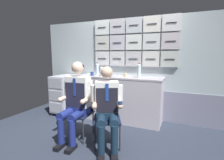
{
  "coord_description": "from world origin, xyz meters",
  "views": [
    {
      "loc": [
        1.14,
        -2.18,
        1.38
      ],
      "look_at": [
        0.05,
        0.38,
        0.97
      ],
      "focal_mm": 27.08,
      "sensor_mm": 36.0,
      "label": 1
    }
  ],
  "objects_px": {
    "folding_chair_left": "(81,107)",
    "crew_member_left": "(76,98)",
    "sparkling_bottle_green": "(139,71)",
    "service_trolley": "(65,93)",
    "coffee_cup_white": "(125,75)",
    "crew_member_center": "(107,105)",
    "folding_chair_center": "(107,112)"
  },
  "relations": [
    {
      "from": "crew_member_left",
      "to": "sparkling_bottle_green",
      "type": "bearing_deg",
      "value": 52.7
    },
    {
      "from": "service_trolley",
      "to": "sparkling_bottle_green",
      "type": "height_order",
      "value": "sparkling_bottle_green"
    },
    {
      "from": "service_trolley",
      "to": "folding_chair_left",
      "type": "bearing_deg",
      "value": -39.46
    },
    {
      "from": "service_trolley",
      "to": "crew_member_center",
      "type": "distance_m",
      "value": 1.87
    },
    {
      "from": "crew_member_left",
      "to": "folding_chair_center",
      "type": "distance_m",
      "value": 0.54
    },
    {
      "from": "folding_chair_center",
      "to": "crew_member_center",
      "type": "bearing_deg",
      "value": -63.59
    },
    {
      "from": "folding_chair_left",
      "to": "crew_member_left",
      "type": "height_order",
      "value": "crew_member_left"
    },
    {
      "from": "crew_member_center",
      "to": "crew_member_left",
      "type": "bearing_deg",
      "value": 176.29
    },
    {
      "from": "folding_chair_center",
      "to": "crew_member_center",
      "type": "relative_size",
      "value": 0.68
    },
    {
      "from": "crew_member_left",
      "to": "sparkling_bottle_green",
      "type": "distance_m",
      "value": 1.32
    },
    {
      "from": "folding_chair_center",
      "to": "coffee_cup_white",
      "type": "bearing_deg",
      "value": 92.3
    },
    {
      "from": "folding_chair_left",
      "to": "sparkling_bottle_green",
      "type": "xyz_separation_m",
      "value": [
        0.78,
        0.85,
        0.58
      ]
    },
    {
      "from": "service_trolley",
      "to": "sparkling_bottle_green",
      "type": "bearing_deg",
      "value": 1.17
    },
    {
      "from": "crew_member_center",
      "to": "sparkling_bottle_green",
      "type": "xyz_separation_m",
      "value": [
        0.2,
        1.05,
        0.42
      ]
    },
    {
      "from": "service_trolley",
      "to": "coffee_cup_white",
      "type": "bearing_deg",
      "value": 6.24
    },
    {
      "from": "service_trolley",
      "to": "crew_member_left",
      "type": "xyz_separation_m",
      "value": [
        1.0,
        -0.97,
        0.22
      ]
    },
    {
      "from": "folding_chair_center",
      "to": "sparkling_bottle_green",
      "type": "relative_size",
      "value": 2.83
    },
    {
      "from": "crew_member_left",
      "to": "crew_member_center",
      "type": "height_order",
      "value": "crew_member_left"
    },
    {
      "from": "service_trolley",
      "to": "folding_chair_center",
      "type": "relative_size",
      "value": 1.1
    },
    {
      "from": "service_trolley",
      "to": "coffee_cup_white",
      "type": "distance_m",
      "value": 1.54
    },
    {
      "from": "folding_chair_left",
      "to": "service_trolley",
      "type": "bearing_deg",
      "value": 140.54
    },
    {
      "from": "crew_member_left",
      "to": "crew_member_center",
      "type": "relative_size",
      "value": 1.05
    },
    {
      "from": "service_trolley",
      "to": "coffee_cup_white",
      "type": "relative_size",
      "value": 13.16
    },
    {
      "from": "crew_member_left",
      "to": "coffee_cup_white",
      "type": "relative_size",
      "value": 18.57
    },
    {
      "from": "folding_chair_left",
      "to": "crew_member_left",
      "type": "xyz_separation_m",
      "value": [
        0.01,
        -0.16,
        0.2
      ]
    },
    {
      "from": "sparkling_bottle_green",
      "to": "coffee_cup_white",
      "type": "xyz_separation_m",
      "value": [
        -0.32,
        0.12,
        -0.1
      ]
    },
    {
      "from": "service_trolley",
      "to": "folding_chair_center",
      "type": "bearing_deg",
      "value": -30.05
    },
    {
      "from": "crew_member_center",
      "to": "sparkling_bottle_green",
      "type": "height_order",
      "value": "sparkling_bottle_green"
    },
    {
      "from": "folding_chair_left",
      "to": "crew_member_left",
      "type": "distance_m",
      "value": 0.25
    },
    {
      "from": "coffee_cup_white",
      "to": "folding_chair_left",
      "type": "bearing_deg",
      "value": -115.33
    },
    {
      "from": "sparkling_bottle_green",
      "to": "coffee_cup_white",
      "type": "relative_size",
      "value": 4.23
    },
    {
      "from": "crew_member_center",
      "to": "coffee_cup_white",
      "type": "bearing_deg",
      "value": 95.52
    }
  ]
}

